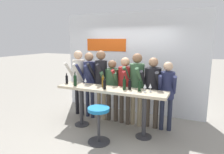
{
  "coord_description": "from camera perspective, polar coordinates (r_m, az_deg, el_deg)",
  "views": [
    {
      "loc": [
        1.82,
        -4.02,
        2.14
      ],
      "look_at": [
        0.0,
        0.08,
        1.28
      ],
      "focal_mm": 32.0,
      "sensor_mm": 36.0,
      "label": 1
    }
  ],
  "objects": [
    {
      "name": "person_rightmost",
      "position": [
        4.74,
        15.44,
        -3.19
      ],
      "size": [
        0.43,
        0.54,
        1.63
      ],
      "rotation": [
        0.0,
        0.0,
        0.13
      ],
      "color": "#23283D",
      "rests_on": "ground_plane"
    },
    {
      "name": "person_center_right",
      "position": [
        4.95,
        3.67,
        -1.78
      ],
      "size": [
        0.47,
        0.58,
        1.7
      ],
      "rotation": [
        0.0,
        0.0,
        -0.2
      ],
      "color": "#473D33",
      "rests_on": "ground_plane"
    },
    {
      "name": "wine_glass_1",
      "position": [
        4.87,
        -7.63,
        -0.92
      ],
      "size": [
        0.07,
        0.07,
        0.18
      ],
      "color": "silver",
      "rests_on": "tasting_table"
    },
    {
      "name": "ground_plane",
      "position": [
        4.9,
        -0.4,
        -15.0
      ],
      "size": [
        40.0,
        40.0,
        0.0
      ],
      "primitive_type": "plane",
      "color": "gray"
    },
    {
      "name": "person_center_left",
      "position": [
        5.19,
        -3.2,
        0.14
      ],
      "size": [
        0.44,
        0.58,
        1.85
      ],
      "rotation": [
        0.0,
        0.0,
        -0.19
      ],
      "color": "gray",
      "rests_on": "ground_plane"
    },
    {
      "name": "person_center",
      "position": [
        5.13,
        0.01,
        -2.03
      ],
      "size": [
        0.46,
        0.54,
        1.61
      ],
      "rotation": [
        0.0,
        0.0,
        0.06
      ],
      "color": "#473D33",
      "rests_on": "ground_plane"
    },
    {
      "name": "person_far_right",
      "position": [
        4.82,
        11.48,
        -2.31
      ],
      "size": [
        0.48,
        0.58,
        1.71
      ],
      "rotation": [
        0.0,
        0.0,
        -0.08
      ],
      "color": "#473D33",
      "rests_on": "ground_plane"
    },
    {
      "name": "wine_bottle_1",
      "position": [
        5.01,
        -10.41,
        -0.43
      ],
      "size": [
        0.07,
        0.07,
        0.32
      ],
      "color": "#B7BCC1",
      "rests_on": "tasting_table"
    },
    {
      "name": "person_left",
      "position": [
        5.38,
        -6.53,
        -0.01
      ],
      "size": [
        0.43,
        0.57,
        1.79
      ],
      "rotation": [
        0.0,
        0.0,
        -0.17
      ],
      "color": "#23283D",
      "rests_on": "ground_plane"
    },
    {
      "name": "wine_bottle_6",
      "position": [
        4.65,
        -2.58,
        -1.23
      ],
      "size": [
        0.06,
        0.06,
        0.31
      ],
      "color": "brown",
      "rests_on": "tasting_table"
    },
    {
      "name": "wine_bottle_2",
      "position": [
        4.84,
        -10.5,
        -0.81
      ],
      "size": [
        0.08,
        0.08,
        0.32
      ],
      "color": "black",
      "rests_on": "tasting_table"
    },
    {
      "name": "wine_glass_0",
      "position": [
        4.26,
        9.38,
        -2.65
      ],
      "size": [
        0.07,
        0.07,
        0.18
      ],
      "color": "silver",
      "rests_on": "tasting_table"
    },
    {
      "name": "wine_bottle_0",
      "position": [
        5.14,
        -12.81,
        -0.51
      ],
      "size": [
        0.06,
        0.06,
        0.26
      ],
      "color": "black",
      "rests_on": "tasting_table"
    },
    {
      "name": "back_wall",
      "position": [
        5.83,
        5.51,
        3.97
      ],
      "size": [
        4.17,
        0.12,
        2.88
      ],
      "color": "silver",
      "rests_on": "ground_plane"
    },
    {
      "name": "wine_bottle_7",
      "position": [
        4.41,
        3.54,
        -1.84
      ],
      "size": [
        0.07,
        0.07,
        0.31
      ],
      "color": "black",
      "rests_on": "tasting_table"
    },
    {
      "name": "tasting_table",
      "position": [
        4.59,
        -0.41,
        -5.21
      ],
      "size": [
        2.57,
        0.54,
        1.03
      ],
      "color": "beige",
      "rests_on": "ground_plane"
    },
    {
      "name": "wine_bottle_3",
      "position": [
        4.45,
        -2.13,
        -1.98
      ],
      "size": [
        0.07,
        0.07,
        0.27
      ],
      "color": "black",
      "rests_on": "tasting_table"
    },
    {
      "name": "wine_bottle_4",
      "position": [
        4.43,
        5.11,
        -2.08
      ],
      "size": [
        0.07,
        0.07,
        0.26
      ],
      "color": "black",
      "rests_on": "tasting_table"
    },
    {
      "name": "person_far_left",
      "position": [
        5.6,
        -9.57,
        0.53
      ],
      "size": [
        0.45,
        0.59,
        1.82
      ],
      "rotation": [
        0.0,
        0.0,
        -0.16
      ],
      "color": "black",
      "rests_on": "ground_plane"
    },
    {
      "name": "bar_stool",
      "position": [
        4.2,
        -3.84,
        -11.93
      ],
      "size": [
        0.47,
        0.47,
        0.76
      ],
      "color": "#333338",
      "rests_on": "ground_plane"
    },
    {
      "name": "wine_glass_2",
      "position": [
        4.32,
        10.88,
        -2.53
      ],
      "size": [
        0.07,
        0.07,
        0.18
      ],
      "color": "silver",
      "rests_on": "tasting_table"
    },
    {
      "name": "person_right",
      "position": [
        4.87,
        7.04,
        -1.23
      ],
      "size": [
        0.49,
        0.61,
        1.8
      ],
      "rotation": [
        0.0,
        0.0,
        -0.19
      ],
      "color": "gray",
      "rests_on": "ground_plane"
    },
    {
      "name": "wine_bottle_5",
      "position": [
        4.32,
        7.88,
        -2.49
      ],
      "size": [
        0.06,
        0.06,
        0.26
      ],
      "color": "black",
      "rests_on": "tasting_table"
    }
  ]
}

